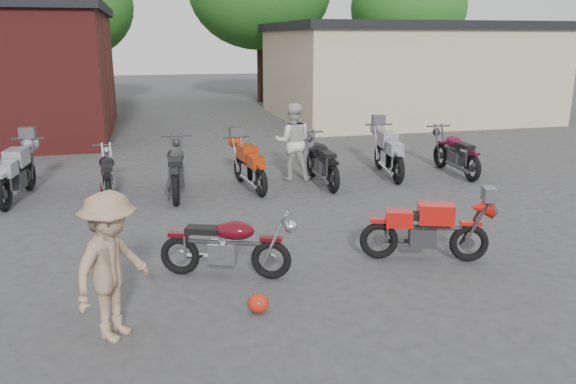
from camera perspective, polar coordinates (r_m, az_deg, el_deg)
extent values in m
plane|color=#333336|center=(7.63, 0.94, -9.54)|extent=(90.00, 90.00, 0.00)
cube|color=tan|center=(24.04, 11.47, 11.67)|extent=(10.00, 8.00, 3.50)
ellipsoid|color=#A62111|center=(6.92, -3.03, -11.21)|extent=(0.30, 0.30, 0.24)
imported|color=beige|center=(12.97, 0.50, 5.11)|extent=(0.99, 0.85, 1.78)
imported|color=#92745A|center=(6.39, -17.47, -7.23)|extent=(1.15, 1.24, 1.68)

